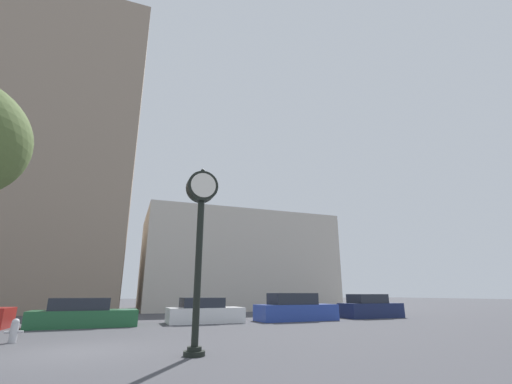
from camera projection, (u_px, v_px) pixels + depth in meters
name	position (u px, v px, depth m)	size (l,w,h in m)	color
ground_plane	(72.00, 352.00, 9.11)	(200.00, 200.00, 0.00)	#424247
building_tall_tower	(53.00, 153.00, 32.56)	(14.72, 12.00, 28.63)	gray
building_storefront_row	(233.00, 263.00, 35.88)	(18.27, 12.00, 9.09)	beige
street_clock	(200.00, 223.00, 9.52)	(0.87, 0.55, 4.99)	black
car_green	(84.00, 315.00, 16.05)	(4.71, 1.97, 1.30)	#236038
car_white	(204.00, 312.00, 18.33)	(3.98, 1.98, 1.29)	silver
car_blue	(295.00, 309.00, 19.87)	(4.78, 1.98, 1.52)	#28429E
car_navy	(370.00, 308.00, 22.16)	(3.93, 1.82, 1.46)	#19234C
fire_hydrant_near	(14.00, 330.00, 10.95)	(0.52, 0.23, 0.73)	#B7B7BC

